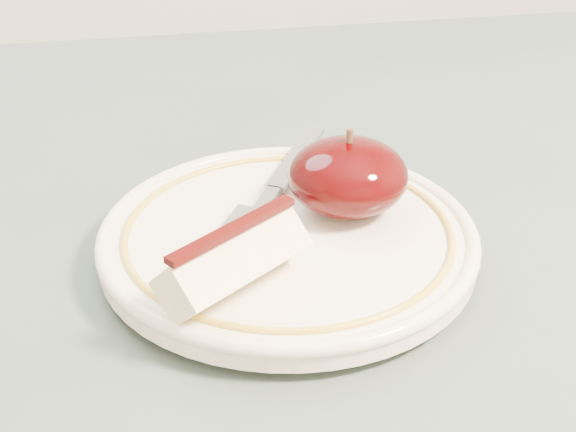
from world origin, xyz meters
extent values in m
cylinder|color=brown|center=(0.40, 0.40, 0.35)|extent=(0.05, 0.05, 0.71)
cube|color=#44544D|center=(0.00, 0.00, 0.73)|extent=(0.90, 0.90, 0.04)
cylinder|color=white|center=(-0.02, 0.01, 0.75)|extent=(0.12, 0.12, 0.01)
cylinder|color=white|center=(-0.02, 0.01, 0.76)|extent=(0.21, 0.21, 0.01)
torus|color=white|center=(-0.02, 0.01, 0.77)|extent=(0.22, 0.22, 0.01)
torus|color=gold|center=(-0.02, 0.01, 0.77)|extent=(0.19, 0.19, 0.00)
ellipsoid|color=black|center=(0.02, 0.03, 0.79)|extent=(0.07, 0.07, 0.04)
cylinder|color=#472D19|center=(0.02, 0.03, 0.81)|extent=(0.00, 0.00, 0.01)
cube|color=#FAEDB8|center=(-0.06, -0.04, 0.79)|extent=(0.09, 0.08, 0.04)
cube|color=#300201|center=(-0.06, -0.04, 0.80)|extent=(0.07, 0.05, 0.00)
cube|color=gray|center=(0.00, 0.10, 0.77)|extent=(0.06, 0.09, 0.00)
cube|color=gray|center=(-0.03, 0.04, 0.77)|extent=(0.02, 0.03, 0.00)
cube|color=gray|center=(-0.04, 0.02, 0.77)|extent=(0.03, 0.03, 0.00)
cube|color=gray|center=(-0.04, -0.01, 0.77)|extent=(0.02, 0.04, 0.00)
cube|color=gray|center=(-0.05, -0.01, 0.77)|extent=(0.02, 0.04, 0.00)
cube|color=gray|center=(-0.06, 0.00, 0.77)|extent=(0.02, 0.04, 0.00)
cube|color=gray|center=(-0.07, 0.00, 0.77)|extent=(0.02, 0.04, 0.00)
camera|label=1|loc=(-0.10, -0.37, 1.01)|focal=50.00mm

